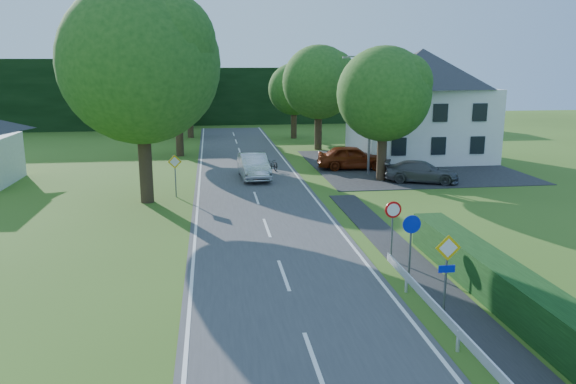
{
  "coord_description": "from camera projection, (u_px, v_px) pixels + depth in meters",
  "views": [
    {
      "loc": [
        -2.43,
        -6.76,
        7.4
      ],
      "look_at": [
        0.89,
        17.3,
        1.86
      ],
      "focal_mm": 35.0,
      "sensor_mm": 36.0,
      "label": 1
    }
  ],
  "objects": [
    {
      "name": "parked_car_silver_b",
      "position": [
        421.0,
        153.0,
        42.97
      ],
      "size": [
        5.79,
        4.12,
        1.46
      ],
      "primitive_type": "imported",
      "rotation": [
        0.0,
        0.0,
        1.93
      ],
      "color": "#B0B2B8",
      "rests_on": "parking_pad"
    },
    {
      "name": "tree_left_back",
      "position": [
        189.0,
        98.0,
        57.23
      ],
      "size": [
        6.6,
        6.6,
        8.07
      ],
      "primitive_type": null,
      "color": "#1F4C17",
      "rests_on": "ground"
    },
    {
      "name": "road",
      "position": [
        263.0,
        217.0,
        27.81
      ],
      "size": [
        7.0,
        80.0,
        0.04
      ],
      "primitive_type": "cube",
      "color": "#3E3E40",
      "rests_on": "ground"
    },
    {
      "name": "sign_priority_right",
      "position": [
        447.0,
        261.0,
        16.38
      ],
      "size": [
        0.78,
        0.09,
        2.59
      ],
      "color": "slate",
      "rests_on": "ground"
    },
    {
      "name": "tree_main",
      "position": [
        142.0,
        95.0,
        29.59
      ],
      "size": [
        9.4,
        9.4,
        11.64
      ],
      "primitive_type": null,
      "color": "#1F4C17",
      "rests_on": "ground"
    },
    {
      "name": "sign_roundabout",
      "position": [
        411.0,
        235.0,
        19.31
      ],
      "size": [
        0.64,
        0.08,
        2.37
      ],
      "color": "slate",
      "rests_on": "ground"
    },
    {
      "name": "tree_right_mid",
      "position": [
        383.0,
        114.0,
        35.72
      ],
      "size": [
        7.0,
        7.0,
        8.58
      ],
      "primitive_type": null,
      "color": "#1F4C17",
      "rests_on": "ground"
    },
    {
      "name": "tree_right_far",
      "position": [
        319.0,
        98.0,
        48.99
      ],
      "size": [
        7.4,
        7.4,
        9.09
      ],
      "primitive_type": null,
      "color": "#1F4C17",
      "rests_on": "ground"
    },
    {
      "name": "line_edge_left",
      "position": [
        197.0,
        219.0,
        27.37
      ],
      "size": [
        0.12,
        80.0,
        0.01
      ],
      "primitive_type": "cube",
      "color": "white",
      "rests_on": "road"
    },
    {
      "name": "motorcycle",
      "position": [
        273.0,
        166.0,
        38.94
      ],
      "size": [
        1.32,
        1.93,
        0.96
      ],
      "primitive_type": "imported",
      "rotation": [
        0.0,
        0.0,
        -0.42
      ],
      "color": "black",
      "rests_on": "road"
    },
    {
      "name": "sign_speed_limit",
      "position": [
        393.0,
        217.0,
        21.21
      ],
      "size": [
        0.64,
        0.11,
        2.37
      ],
      "color": "slate",
      "rests_on": "ground"
    },
    {
      "name": "line_centre",
      "position": [
        263.0,
        216.0,
        27.81
      ],
      "size": [
        0.12,
        80.0,
        0.01
      ],
      "primitive_type": null,
      "color": "white",
      "rests_on": "road"
    },
    {
      "name": "parked_car_grey",
      "position": [
        422.0,
        172.0,
        35.8
      ],
      "size": [
        5.0,
        3.41,
        1.35
      ],
      "primitive_type": "imported",
      "rotation": [
        0.0,
        0.0,
        1.21
      ],
      "color": "#4A4B4F",
      "rests_on": "parking_pad"
    },
    {
      "name": "tree_right_back",
      "position": [
        294.0,
        101.0,
        56.75
      ],
      "size": [
        6.2,
        6.2,
        7.56
      ],
      "primitive_type": null,
      "color": "#1F4C17",
      "rests_on": "ground"
    },
    {
      "name": "house_white",
      "position": [
        420.0,
        103.0,
        44.16
      ],
      "size": [
        10.6,
        8.4,
        8.6
      ],
      "color": "white",
      "rests_on": "ground"
    },
    {
      "name": "sign_priority_left",
      "position": [
        175.0,
        167.0,
        31.64
      ],
      "size": [
        0.78,
        0.09,
        2.44
      ],
      "color": "slate",
      "rests_on": "ground"
    },
    {
      "name": "treeline_right",
      "position": [
        291.0,
        95.0,
        72.53
      ],
      "size": [
        30.0,
        5.0,
        7.0
      ],
      "primitive_type": "cube",
      "color": "black",
      "rests_on": "ground"
    },
    {
      "name": "parasol",
      "position": [
        416.0,
        149.0,
        43.88
      ],
      "size": [
        2.23,
        2.27,
        1.84
      ],
      "primitive_type": "imported",
      "rotation": [
        0.0,
        0.0,
        -0.12
      ],
      "color": "#A30F0D",
      "rests_on": "parking_pad"
    },
    {
      "name": "line_edge_right",
      "position": [
        327.0,
        214.0,
        28.24
      ],
      "size": [
        0.12,
        80.0,
        0.01
      ],
      "primitive_type": "cube",
      "color": "white",
      "rests_on": "road"
    },
    {
      "name": "streetlight",
      "position": [
        368.0,
        109.0,
        37.56
      ],
      "size": [
        2.03,
        0.18,
        8.0
      ],
      "color": "slate",
      "rests_on": "ground"
    },
    {
      "name": "tree_left_far",
      "position": [
        178.0,
        104.0,
        45.51
      ],
      "size": [
        7.0,
        7.0,
        8.58
      ],
      "primitive_type": null,
      "color": "#1F4C17",
      "rests_on": "ground"
    },
    {
      "name": "parked_car_red",
      "position": [
        352.0,
        157.0,
        40.27
      ],
      "size": [
        5.19,
        2.53,
        1.71
      ],
      "primitive_type": "imported",
      "rotation": [
        0.0,
        0.0,
        1.47
      ],
      "color": "maroon",
      "rests_on": "parking_pad"
    },
    {
      "name": "moving_car",
      "position": [
        254.0,
        166.0,
        37.0
      ],
      "size": [
        2.02,
        5.0,
        1.62
      ],
      "primitive_type": "imported",
      "rotation": [
        0.0,
        0.0,
        0.06
      ],
      "color": "silver",
      "rests_on": "road"
    },
    {
      "name": "parking_pad",
      "position": [
        406.0,
        165.0,
        41.97
      ],
      "size": [
        14.0,
        16.0,
        0.04
      ],
      "primitive_type": "cube",
      "color": "black",
      "rests_on": "ground"
    }
  ]
}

